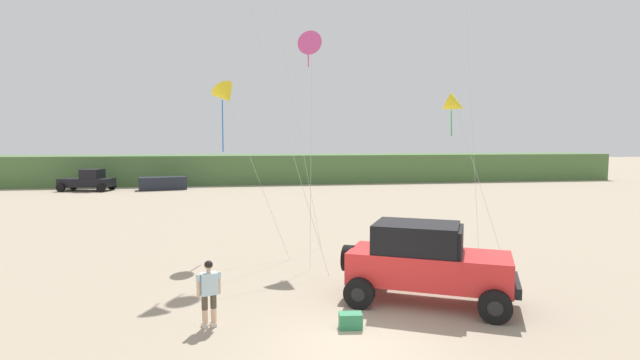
{
  "coord_description": "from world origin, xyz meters",
  "views": [
    {
      "loc": [
        -2.61,
        -10.35,
        4.58
      ],
      "look_at": [
        -0.37,
        2.95,
        3.48
      ],
      "focal_mm": 27.24,
      "sensor_mm": 36.0,
      "label": 1
    }
  ],
  "objects_px": {
    "distant_pickup": "(88,181)",
    "kite_pink_ribbon": "(455,105)",
    "jeep": "(426,261)",
    "kite_orange_streamer": "(226,95)",
    "cooler_box": "(351,321)",
    "person_watching": "(209,290)",
    "kite_green_box": "(312,46)",
    "distant_sedan": "(163,183)"
  },
  "relations": [
    {
      "from": "distant_pickup",
      "to": "kite_orange_streamer",
      "type": "xyz_separation_m",
      "value": [
        13.1,
        -26.61,
        5.49
      ]
    },
    {
      "from": "kite_orange_streamer",
      "to": "kite_pink_ribbon",
      "type": "xyz_separation_m",
      "value": [
        9.62,
        -0.76,
        -0.33
      ]
    },
    {
      "from": "kite_orange_streamer",
      "to": "cooler_box",
      "type": "bearing_deg",
      "value": -71.17
    },
    {
      "from": "distant_pickup",
      "to": "kite_pink_ribbon",
      "type": "height_order",
      "value": "kite_pink_ribbon"
    },
    {
      "from": "person_watching",
      "to": "kite_green_box",
      "type": "xyz_separation_m",
      "value": [
        3.78,
        8.08,
        7.49
      ]
    },
    {
      "from": "jeep",
      "to": "distant_pickup",
      "type": "bearing_deg",
      "value": 118.68
    },
    {
      "from": "distant_pickup",
      "to": "kite_green_box",
      "type": "distance_m",
      "value": 32.58
    },
    {
      "from": "cooler_box",
      "to": "kite_green_box",
      "type": "distance_m",
      "value": 12.02
    },
    {
      "from": "person_watching",
      "to": "kite_pink_ribbon",
      "type": "xyz_separation_m",
      "value": [
        9.91,
        7.73,
        5.16
      ]
    },
    {
      "from": "kite_pink_ribbon",
      "to": "person_watching",
      "type": "bearing_deg",
      "value": -142.07
    },
    {
      "from": "distant_sedan",
      "to": "kite_green_box",
      "type": "height_order",
      "value": "kite_green_box"
    },
    {
      "from": "jeep",
      "to": "cooler_box",
      "type": "relative_size",
      "value": 8.92
    },
    {
      "from": "cooler_box",
      "to": "kite_green_box",
      "type": "height_order",
      "value": "kite_green_box"
    },
    {
      "from": "distant_sedan",
      "to": "kite_pink_ribbon",
      "type": "xyz_separation_m",
      "value": [
        16.17,
        -27.26,
        5.49
      ]
    },
    {
      "from": "kite_green_box",
      "to": "distant_pickup",
      "type": "bearing_deg",
      "value": 121.56
    },
    {
      "from": "jeep",
      "to": "distant_pickup",
      "type": "height_order",
      "value": "jeep"
    },
    {
      "from": "cooler_box",
      "to": "kite_pink_ribbon",
      "type": "xyz_separation_m",
      "value": [
        6.5,
        8.39,
        5.9
      ]
    },
    {
      "from": "distant_pickup",
      "to": "kite_green_box",
      "type": "height_order",
      "value": "kite_green_box"
    },
    {
      "from": "jeep",
      "to": "kite_green_box",
      "type": "relative_size",
      "value": 0.55
    },
    {
      "from": "distant_sedan",
      "to": "kite_pink_ribbon",
      "type": "distance_m",
      "value": 32.17
    },
    {
      "from": "jeep",
      "to": "distant_pickup",
      "type": "relative_size",
      "value": 1.02
    },
    {
      "from": "jeep",
      "to": "kite_orange_streamer",
      "type": "bearing_deg",
      "value": 126.38
    },
    {
      "from": "jeep",
      "to": "distant_sedan",
      "type": "height_order",
      "value": "jeep"
    },
    {
      "from": "cooler_box",
      "to": "distant_sedan",
      "type": "bearing_deg",
      "value": 111.66
    },
    {
      "from": "person_watching",
      "to": "distant_pickup",
      "type": "distance_m",
      "value": 37.37
    },
    {
      "from": "cooler_box",
      "to": "kite_pink_ribbon",
      "type": "height_order",
      "value": "kite_pink_ribbon"
    },
    {
      "from": "distant_pickup",
      "to": "jeep",
      "type": "bearing_deg",
      "value": -61.32
    },
    {
      "from": "kite_orange_streamer",
      "to": "kite_pink_ribbon",
      "type": "bearing_deg",
      "value": -4.53
    },
    {
      "from": "person_watching",
      "to": "cooler_box",
      "type": "distance_m",
      "value": 3.55
    },
    {
      "from": "distant_pickup",
      "to": "kite_green_box",
      "type": "xyz_separation_m",
      "value": [
        16.6,
        -27.02,
        7.49
      ]
    },
    {
      "from": "jeep",
      "to": "person_watching",
      "type": "height_order",
      "value": "jeep"
    },
    {
      "from": "person_watching",
      "to": "kite_orange_streamer",
      "type": "height_order",
      "value": "kite_orange_streamer"
    },
    {
      "from": "jeep",
      "to": "kite_orange_streamer",
      "type": "relative_size",
      "value": 0.71
    },
    {
      "from": "person_watching",
      "to": "kite_orange_streamer",
      "type": "relative_size",
      "value": 0.24
    },
    {
      "from": "kite_pink_ribbon",
      "to": "cooler_box",
      "type": "bearing_deg",
      "value": -127.79
    },
    {
      "from": "person_watching",
      "to": "distant_sedan",
      "type": "height_order",
      "value": "person_watching"
    },
    {
      "from": "jeep",
      "to": "kite_green_box",
      "type": "bearing_deg",
      "value": 106.5
    },
    {
      "from": "cooler_box",
      "to": "kite_orange_streamer",
      "type": "distance_m",
      "value": 11.5
    },
    {
      "from": "kite_green_box",
      "to": "distant_sedan",
      "type": "bearing_deg",
      "value": 110.46
    },
    {
      "from": "kite_orange_streamer",
      "to": "kite_green_box",
      "type": "bearing_deg",
      "value": -6.67
    },
    {
      "from": "kite_orange_streamer",
      "to": "kite_green_box",
      "type": "relative_size",
      "value": 0.78
    },
    {
      "from": "jeep",
      "to": "distant_sedan",
      "type": "distance_m",
      "value": 36.28
    }
  ]
}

